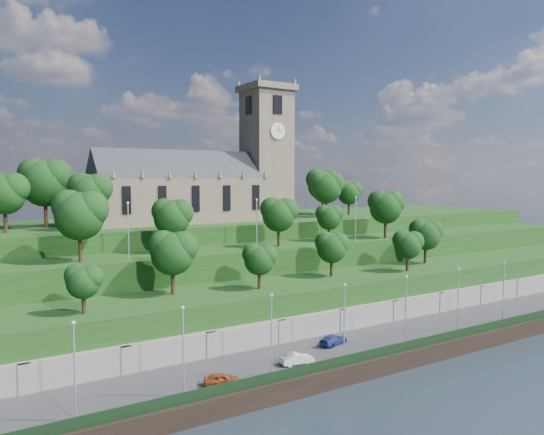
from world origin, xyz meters
TOP-DOWN VIEW (x-y plane):
  - ground at (0.00, 0.00)m, footprint 320.00×320.00m
  - promenade at (0.00, 6.00)m, footprint 160.00×12.00m
  - quay_wall at (0.00, -0.05)m, footprint 160.00×0.50m
  - fence at (0.00, 0.60)m, footprint 160.00×0.10m
  - retaining_wall at (0.00, 11.97)m, footprint 160.00×2.10m
  - embankment_lower at (0.00, 18.00)m, footprint 160.00×12.00m
  - embankment_upper at (0.00, 29.00)m, footprint 160.00×10.00m
  - hilltop at (0.00, 50.00)m, footprint 160.00×32.00m
  - church at (0.79, 45.98)m, footprint 38.60×12.35m
  - trees_lower at (4.44, 18.62)m, footprint 64.15×9.01m
  - trees_upper at (-0.95, 28.04)m, footprint 60.63×8.65m
  - trees_hilltop at (-2.04, 45.18)m, footprint 73.05×16.36m
  - lamp_posts_promenade at (-2.00, 2.50)m, footprint 60.36×0.36m
  - lamp_posts_upper at (-0.00, 26.00)m, footprint 40.36×0.36m
  - car_left at (-17.67, 2.98)m, footprint 3.90×2.70m
  - car_middle at (-7.72, 3.92)m, footprint 4.03×1.81m
  - car_right at (0.21, 7.27)m, footprint 4.66×2.87m

SIDE VIEW (x-z plane):
  - ground at x=0.00m, z-range 0.00..0.00m
  - promenade at x=0.00m, z-range 0.00..2.00m
  - quay_wall at x=0.00m, z-range 0.00..2.20m
  - retaining_wall at x=0.00m, z-range 0.00..5.00m
  - fence at x=0.00m, z-range 2.00..3.20m
  - car_left at x=-17.67m, z-range 2.00..3.23m
  - car_right at x=0.21m, z-range 2.00..3.26m
  - car_middle at x=-7.72m, z-range 2.00..3.28m
  - embankment_lower at x=0.00m, z-range 0.00..8.00m
  - embankment_upper at x=0.00m, z-range 0.00..12.00m
  - lamp_posts_promenade at x=-2.00m, z-range 2.62..11.50m
  - hilltop at x=0.00m, z-range 0.00..15.00m
  - trees_lower at x=4.44m, z-range 8.78..17.12m
  - lamp_posts_upper at x=0.00m, z-range 12.61..20.45m
  - trees_upper at x=-0.95m, z-range 13.03..22.56m
  - trees_hilltop at x=-2.04m, z-range 16.00..27.35m
  - church at x=0.79m, z-range 8.72..36.32m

